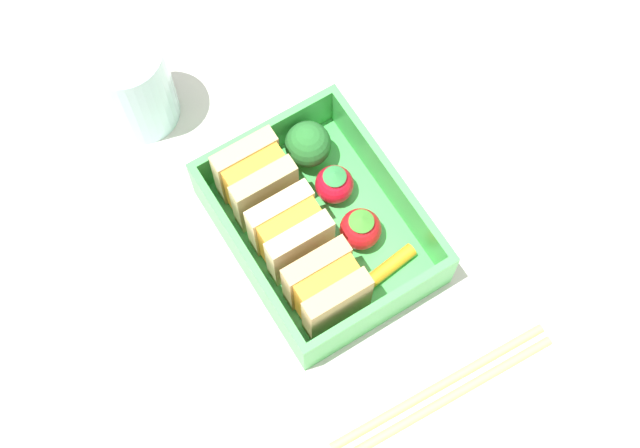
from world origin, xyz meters
The scene contains 13 objects.
ground_plane centered at (0.00, 0.00, -1.00)cm, with size 120.00×120.00×2.00cm, color beige.
bento_tray centered at (0.00, 0.00, 0.60)cm, with size 16.93×13.14×1.20cm, color green.
bento_rim centered at (0.00, 0.00, 3.26)cm, with size 16.93×13.14×4.12cm.
sandwich_left centered at (-5.04, 2.55, 4.24)cm, with size 4.17×5.10×6.09cm.
sandwich_center_left centered at (0.00, 2.55, 4.24)cm, with size 4.17×5.10×6.09cm.
sandwich_center centered at (5.04, 2.55, 4.24)cm, with size 4.17×5.10×6.09cm.
carrot_stick_far_left centered at (-5.37, -2.91, 1.74)cm, with size 1.09×1.09×4.35cm, color orange.
strawberry_left centered at (-1.99, -2.37, 2.92)cm, with size 3.19×3.19×3.79cm.
strawberry_far_left centered at (2.20, -2.66, 2.83)cm, with size 3.02×3.02×3.62cm.
broccoli_floret centered at (5.77, -2.48, 3.66)cm, with size 3.62×3.62×4.34cm.
chopstick_pair centered at (-15.20, -1.21, 0.35)cm, with size 2.62×18.30×0.70cm.
drinking_glass centered at (17.17, 6.68, 4.48)cm, with size 6.24×6.24×8.95cm, color silver.
folded_napkin centered at (-0.03, -16.99, 0.20)cm, with size 10.15×10.99×0.40cm, color silver.
Camera 1 is at (-20.83, 12.89, 65.42)cm, focal length 50.00 mm.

